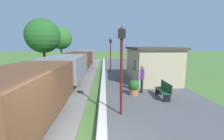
{
  "coord_description": "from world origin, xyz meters",
  "views": [
    {
      "loc": [
        0.5,
        -3.67,
        3.19
      ],
      "look_at": [
        1.03,
        6.92,
        1.47
      ],
      "focal_mm": 24.56,
      "sensor_mm": 36.0,
      "label": 1
    }
  ],
  "objects_px": {
    "bench_near_hut": "(164,90)",
    "freight_train": "(75,64)",
    "station_hut": "(151,64)",
    "tree_trackside_far": "(43,36)",
    "person_waiting": "(142,78)",
    "lamp_post_far": "(111,49)",
    "tree_field_left": "(61,38)",
    "lamp_post_near": "(121,55)",
    "potted_planter": "(134,87)"
  },
  "relations": [
    {
      "from": "bench_near_hut",
      "to": "freight_train",
      "type": "bearing_deg",
      "value": 131.49
    },
    {
      "from": "station_hut",
      "to": "tree_trackside_far",
      "type": "height_order",
      "value": "tree_trackside_far"
    },
    {
      "from": "station_hut",
      "to": "person_waiting",
      "type": "relative_size",
      "value": 3.39
    },
    {
      "from": "lamp_post_far",
      "to": "tree_trackside_far",
      "type": "relative_size",
      "value": 0.62
    },
    {
      "from": "station_hut",
      "to": "bench_near_hut",
      "type": "height_order",
      "value": "station_hut"
    },
    {
      "from": "freight_train",
      "to": "bench_near_hut",
      "type": "bearing_deg",
      "value": -48.51
    },
    {
      "from": "station_hut",
      "to": "bench_near_hut",
      "type": "bearing_deg",
      "value": -97.32
    },
    {
      "from": "freight_train",
      "to": "tree_field_left",
      "type": "distance_m",
      "value": 11.5
    },
    {
      "from": "tree_trackside_far",
      "to": "tree_field_left",
      "type": "distance_m",
      "value": 8.4
    },
    {
      "from": "lamp_post_near",
      "to": "bench_near_hut",
      "type": "bearing_deg",
      "value": 36.05
    },
    {
      "from": "person_waiting",
      "to": "potted_planter",
      "type": "distance_m",
      "value": 0.91
    },
    {
      "from": "lamp_post_near",
      "to": "tree_field_left",
      "type": "bearing_deg",
      "value": 111.77
    },
    {
      "from": "person_waiting",
      "to": "tree_trackside_far",
      "type": "xyz_separation_m",
      "value": [
        -8.89,
        7.83,
        2.98
      ]
    },
    {
      "from": "station_hut",
      "to": "potted_planter",
      "type": "distance_m",
      "value": 4.59
    },
    {
      "from": "lamp_post_far",
      "to": "tree_trackside_far",
      "type": "xyz_separation_m",
      "value": [
        -7.24,
        -0.09,
        1.36
      ]
    },
    {
      "from": "bench_near_hut",
      "to": "lamp_post_far",
      "type": "xyz_separation_m",
      "value": [
        -2.61,
        9.07,
        2.08
      ]
    },
    {
      "from": "person_waiting",
      "to": "freight_train",
      "type": "bearing_deg",
      "value": -29.19
    },
    {
      "from": "bench_near_hut",
      "to": "tree_trackside_far",
      "type": "height_order",
      "value": "tree_trackside_far"
    },
    {
      "from": "tree_trackside_far",
      "to": "tree_field_left",
      "type": "xyz_separation_m",
      "value": [
        -0.45,
        8.39,
        0.14
      ]
    },
    {
      "from": "potted_planter",
      "to": "tree_field_left",
      "type": "relative_size",
      "value": 0.15
    },
    {
      "from": "bench_near_hut",
      "to": "lamp_post_near",
      "type": "distance_m",
      "value": 3.84
    },
    {
      "from": "station_hut",
      "to": "tree_field_left",
      "type": "relative_size",
      "value": 0.95
    },
    {
      "from": "tree_trackside_far",
      "to": "lamp_post_near",
      "type": "bearing_deg",
      "value": -56.35
    },
    {
      "from": "station_hut",
      "to": "lamp_post_far",
      "type": "distance_m",
      "value": 5.62
    },
    {
      "from": "tree_field_left",
      "to": "potted_planter",
      "type": "bearing_deg",
      "value": -62.4
    },
    {
      "from": "station_hut",
      "to": "freight_train",
      "type": "bearing_deg",
      "value": 160.36
    },
    {
      "from": "potted_planter",
      "to": "lamp_post_far",
      "type": "height_order",
      "value": "lamp_post_far"
    },
    {
      "from": "potted_planter",
      "to": "lamp_post_near",
      "type": "xyz_separation_m",
      "value": [
        -1.04,
        -2.56,
        2.08
      ]
    },
    {
      "from": "station_hut",
      "to": "potted_planter",
      "type": "xyz_separation_m",
      "value": [
        -2.16,
        -3.94,
        -0.93
      ]
    },
    {
      "from": "lamp_post_near",
      "to": "tree_trackside_far",
      "type": "bearing_deg",
      "value": 123.65
    },
    {
      "from": "lamp_post_far",
      "to": "tree_field_left",
      "type": "height_order",
      "value": "tree_field_left"
    },
    {
      "from": "potted_planter",
      "to": "person_waiting",
      "type": "bearing_deg",
      "value": 39.51
    },
    {
      "from": "tree_field_left",
      "to": "tree_trackside_far",
      "type": "bearing_deg",
      "value": -86.93
    },
    {
      "from": "freight_train",
      "to": "lamp_post_near",
      "type": "relative_size",
      "value": 7.03
    },
    {
      "from": "station_hut",
      "to": "person_waiting",
      "type": "xyz_separation_m",
      "value": [
        -1.56,
        -3.44,
        -0.47
      ]
    },
    {
      "from": "tree_field_left",
      "to": "station_hut",
      "type": "bearing_deg",
      "value": -49.52
    },
    {
      "from": "lamp_post_far",
      "to": "tree_trackside_far",
      "type": "bearing_deg",
      "value": -179.31
    },
    {
      "from": "bench_near_hut",
      "to": "station_hut",
      "type": "bearing_deg",
      "value": 82.68
    },
    {
      "from": "potted_planter",
      "to": "lamp_post_near",
      "type": "height_order",
      "value": "lamp_post_near"
    },
    {
      "from": "person_waiting",
      "to": "lamp_post_far",
      "type": "relative_size",
      "value": 0.46
    },
    {
      "from": "lamp_post_near",
      "to": "tree_trackside_far",
      "type": "relative_size",
      "value": 0.62
    },
    {
      "from": "potted_planter",
      "to": "tree_field_left",
      "type": "xyz_separation_m",
      "value": [
        -8.74,
        16.71,
        3.58
      ]
    },
    {
      "from": "station_hut",
      "to": "lamp_post_near",
      "type": "relative_size",
      "value": 1.57
    },
    {
      "from": "bench_near_hut",
      "to": "person_waiting",
      "type": "xyz_separation_m",
      "value": [
        -0.97,
        1.15,
        0.46
      ]
    },
    {
      "from": "person_waiting",
      "to": "lamp_post_near",
      "type": "distance_m",
      "value": 3.83
    },
    {
      "from": "lamp_post_near",
      "to": "lamp_post_far",
      "type": "distance_m",
      "value": 10.97
    },
    {
      "from": "potted_planter",
      "to": "bench_near_hut",
      "type": "bearing_deg",
      "value": -22.59
    },
    {
      "from": "person_waiting",
      "to": "tree_trackside_far",
      "type": "bearing_deg",
      "value": -22.33
    },
    {
      "from": "bench_near_hut",
      "to": "tree_trackside_far",
      "type": "xyz_separation_m",
      "value": [
        -9.86,
        8.98,
        3.44
      ]
    },
    {
      "from": "lamp_post_near",
      "to": "lamp_post_far",
      "type": "relative_size",
      "value": 1.0
    }
  ]
}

